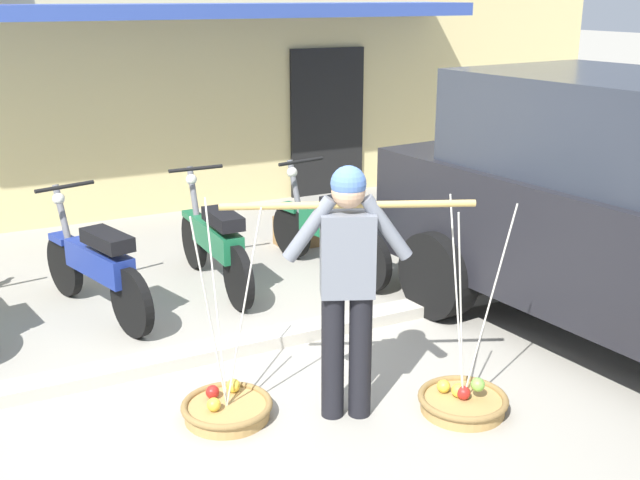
# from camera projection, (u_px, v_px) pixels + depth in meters

# --- Properties ---
(ground_plane) EXTENTS (90.00, 90.00, 0.00)m
(ground_plane) POSITION_uv_depth(u_px,v_px,m) (306.00, 382.00, 5.62)
(ground_plane) COLOR #9E998C
(sidewalk_curb) EXTENTS (20.00, 0.24, 0.10)m
(sidewalk_curb) POSITION_uv_depth(u_px,v_px,m) (268.00, 339.00, 6.20)
(sidewalk_curb) COLOR #BAB4A5
(sidewalk_curb) RESTS_ON ground
(fruit_vendor) EXTENTS (1.46, 0.68, 1.70)m
(fruit_vendor) POSITION_uv_depth(u_px,v_px,m) (347.00, 277.00, 4.89)
(fruit_vendor) COLOR black
(fruit_vendor) RESTS_ON ground
(fruit_basket_left_side) EXTENTS (0.61, 0.61, 1.45)m
(fruit_basket_left_side) POSITION_uv_depth(u_px,v_px,m) (463.00, 400.00, 5.21)
(fruit_basket_left_side) COLOR #B2894C
(fruit_basket_left_side) RESTS_ON ground
(fruit_basket_right_side) EXTENTS (0.61, 0.61, 1.45)m
(fruit_basket_right_side) POSITION_uv_depth(u_px,v_px,m) (227.00, 407.00, 5.12)
(fruit_basket_right_side) COLOR #B2894C
(fruit_basket_right_side) RESTS_ON ground
(motorcycle_second_in_row) EXTENTS (0.66, 1.78, 1.09)m
(motorcycle_second_in_row) POSITION_uv_depth(u_px,v_px,m) (96.00, 266.00, 6.65)
(motorcycle_second_in_row) COLOR black
(motorcycle_second_in_row) RESTS_ON ground
(motorcycle_third_in_row) EXTENTS (0.54, 1.82, 1.09)m
(motorcycle_third_in_row) POSITION_uv_depth(u_px,v_px,m) (215.00, 243.00, 7.29)
(motorcycle_third_in_row) COLOR black
(motorcycle_third_in_row) RESTS_ON ground
(motorcycle_end_of_row) EXTENTS (0.56, 1.80, 1.09)m
(motorcycle_end_of_row) POSITION_uv_depth(u_px,v_px,m) (330.00, 231.00, 7.65)
(motorcycle_end_of_row) COLOR black
(motorcycle_end_of_row) RESTS_ON ground
(storefront_building) EXTENTS (13.00, 6.00, 4.20)m
(storefront_building) POSITION_uv_depth(u_px,v_px,m) (135.00, 35.00, 11.60)
(storefront_building) COLOR #DBC684
(storefront_building) RESTS_ON ground
(wooden_crate) EXTENTS (0.44, 0.36, 0.32)m
(wooden_crate) POSITION_uv_depth(u_px,v_px,m) (297.00, 231.00, 8.64)
(wooden_crate) COLOR olive
(wooden_crate) RESTS_ON ground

